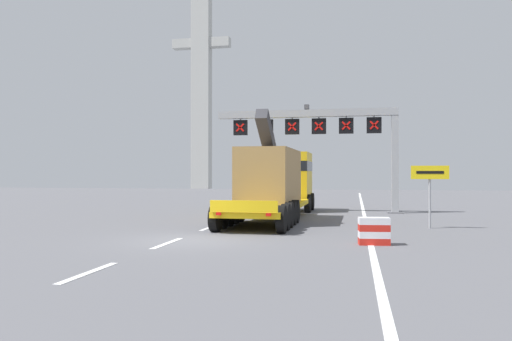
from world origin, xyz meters
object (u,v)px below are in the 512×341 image
(overhead_lane_gantry, at_px, (327,129))
(heavy_haul_truck_yellow, at_px, (278,180))
(bridge_pylon_distant, at_px, (201,69))
(exit_sign_yellow, at_px, (430,180))
(crash_barrier_striped, at_px, (374,231))

(overhead_lane_gantry, height_order, heavy_haul_truck_yellow, overhead_lane_gantry)
(overhead_lane_gantry, distance_m, bridge_pylon_distant, 49.76)
(heavy_haul_truck_yellow, bearing_deg, bridge_pylon_distant, 112.23)
(exit_sign_yellow, bearing_deg, heavy_haul_truck_yellow, 148.97)
(overhead_lane_gantry, distance_m, heavy_haul_truck_yellow, 5.44)
(crash_barrier_striped, bearing_deg, bridge_pylon_distant, 112.83)
(overhead_lane_gantry, height_order, bridge_pylon_distant, bridge_pylon_distant)
(overhead_lane_gantry, bearing_deg, heavy_haul_truck_yellow, -122.30)
(heavy_haul_truck_yellow, height_order, bridge_pylon_distant, bridge_pylon_distant)
(crash_barrier_striped, bearing_deg, overhead_lane_gantry, 99.64)
(overhead_lane_gantry, distance_m, exit_sign_yellow, 9.95)
(heavy_haul_truck_yellow, bearing_deg, overhead_lane_gantry, 57.70)
(exit_sign_yellow, distance_m, crash_barrier_striped, 6.24)
(heavy_haul_truck_yellow, height_order, crash_barrier_striped, heavy_haul_truck_yellow)
(overhead_lane_gantry, bearing_deg, crash_barrier_striped, -80.36)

